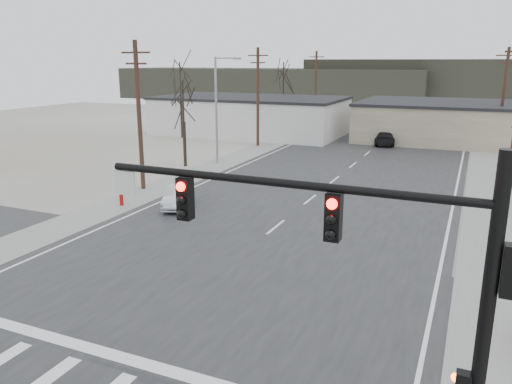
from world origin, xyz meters
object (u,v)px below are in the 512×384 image
(sedan_crossing, at_px, (178,196))
(traffic_signal_mast, at_px, (385,268))
(car_far_b, at_px, (374,114))
(car_far_a, at_px, (385,137))
(fire_hydrant, at_px, (121,199))

(sedan_crossing, bearing_deg, traffic_signal_mast, -68.54)
(sedan_crossing, height_order, car_far_b, car_far_b)
(sedan_crossing, relative_size, car_far_a, 0.77)
(traffic_signal_mast, height_order, sedan_crossing, traffic_signal_mast)
(sedan_crossing, bearing_deg, fire_hydrant, 178.73)
(car_far_b, bearing_deg, traffic_signal_mast, -101.29)
(sedan_crossing, distance_m, car_far_a, 29.84)
(traffic_signal_mast, height_order, car_far_a, traffic_signal_mast)
(car_far_a, bearing_deg, traffic_signal_mast, 92.36)
(traffic_signal_mast, bearing_deg, car_far_a, 99.29)
(fire_hydrant, distance_m, sedan_crossing, 3.55)
(car_far_a, bearing_deg, car_far_b, -83.27)
(fire_hydrant, height_order, car_far_b, car_far_b)
(traffic_signal_mast, relative_size, car_far_b, 1.98)
(fire_hydrant, xyz_separation_m, car_far_b, (5.20, 53.34, 0.36))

